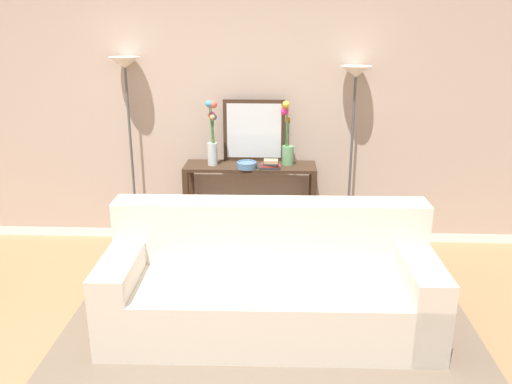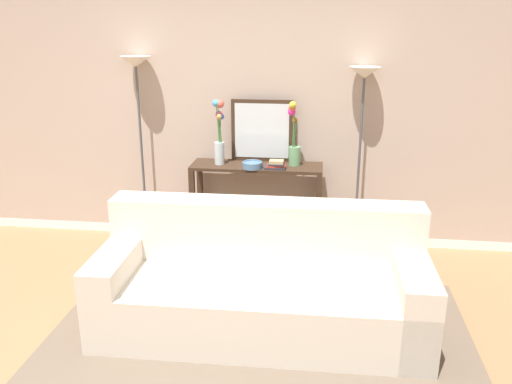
{
  "view_description": "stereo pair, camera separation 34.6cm",
  "coord_description": "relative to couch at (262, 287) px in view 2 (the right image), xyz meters",
  "views": [
    {
      "loc": [
        0.54,
        -2.81,
        2.16
      ],
      "look_at": [
        0.37,
        1.26,
        0.82
      ],
      "focal_mm": 37.41,
      "sensor_mm": 36.0,
      "label": 1
    },
    {
      "loc": [
        0.89,
        -2.78,
        2.16
      ],
      "look_at": [
        0.37,
        1.26,
        0.82
      ],
      "focal_mm": 37.41,
      "sensor_mm": 36.0,
      "label": 2
    }
  ],
  "objects": [
    {
      "name": "area_rug",
      "position": [
        0.0,
        -0.16,
        -0.31
      ],
      "size": [
        2.97,
        1.9,
        0.01
      ],
      "color": "brown",
      "rests_on": "ground"
    },
    {
      "name": "console_table",
      "position": [
        -0.21,
        1.35,
        0.27
      ],
      "size": [
        1.22,
        0.37,
        0.85
      ],
      "color": "#382619",
      "rests_on": "ground"
    },
    {
      "name": "floor_lamp_left",
      "position": [
        -1.35,
        1.46,
        1.12
      ],
      "size": [
        0.28,
        0.28,
        1.82
      ],
      "color": "#4C4C51",
      "rests_on": "ground"
    },
    {
      "name": "vase_tall_flowers",
      "position": [
        -0.56,
        1.34,
        0.81
      ],
      "size": [
        0.11,
        0.13,
        0.61
      ],
      "color": "silver",
      "rests_on": "console_table"
    },
    {
      "name": "floor_lamp_right",
      "position": [
        0.73,
        1.46,
        1.06
      ],
      "size": [
        0.28,
        0.28,
        1.75
      ],
      "color": "#4C4C51",
      "rests_on": "ground"
    },
    {
      "name": "vase_short_flowers",
      "position": [
        0.13,
        1.39,
        0.77
      ],
      "size": [
        0.12,
        0.12,
        0.6
      ],
      "color": "#669E6B",
      "rests_on": "console_table"
    },
    {
      "name": "fruit_bowl",
      "position": [
        -0.24,
        1.24,
        0.57
      ],
      "size": [
        0.18,
        0.18,
        0.06
      ],
      "color": "#4C7093",
      "rests_on": "console_table"
    },
    {
      "name": "book_stack",
      "position": [
        -0.02,
        1.25,
        0.57
      ],
      "size": [
        0.19,
        0.13,
        0.08
      ],
      "color": "#2D2D33",
      "rests_on": "console_table"
    },
    {
      "name": "book_row_under_console",
      "position": [
        -0.56,
        1.35,
        -0.25
      ],
      "size": [
        0.32,
        0.18,
        0.13
      ],
      "color": "#B77F33",
      "rests_on": "ground"
    },
    {
      "name": "wall_mirror",
      "position": [
        -0.18,
        1.51,
        0.83
      ],
      "size": [
        0.58,
        0.02,
        0.58
      ],
      "color": "#382619",
      "rests_on": "console_table"
    },
    {
      "name": "ground_plane",
      "position": [
        -0.49,
        -0.62,
        -0.32
      ],
      "size": [
        16.0,
        16.0,
        0.02
      ],
      "primitive_type": "cube",
      "color": "#936B47"
    },
    {
      "name": "couch",
      "position": [
        0.0,
        0.0,
        0.0
      ],
      "size": [
        2.32,
        0.94,
        0.88
      ],
      "color": "beige",
      "rests_on": "ground"
    },
    {
      "name": "back_wall",
      "position": [
        -0.49,
        1.67,
        1.18
      ],
      "size": [
        12.0,
        0.15,
        2.99
      ],
      "color": "white",
      "rests_on": "ground"
    }
  ]
}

